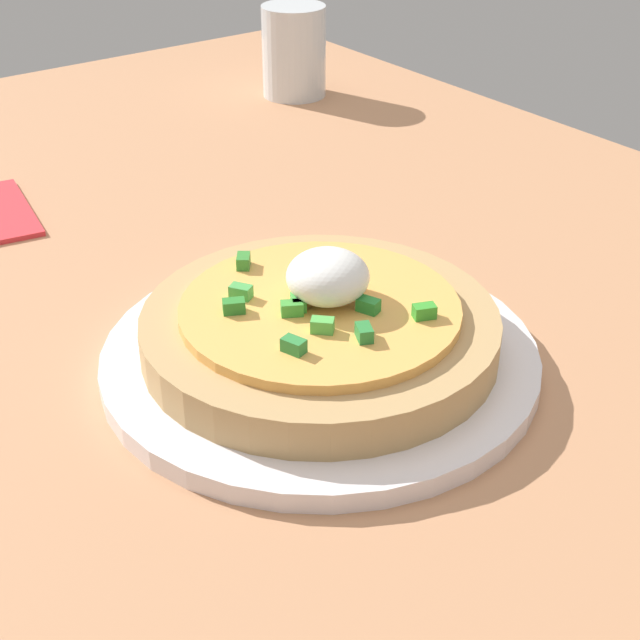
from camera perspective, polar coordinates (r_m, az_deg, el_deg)
The scene contains 4 objects.
dining_table at distance 66.71cm, azimuth 1.50°, elevation 1.05°, with size 124.29×76.35×2.20cm, color tan.
plate at distance 57.62cm, azimuth 0.00°, elevation -2.23°, with size 26.32×26.32×1.25cm, color white.
pizza at distance 56.45cm, azimuth 0.02°, elevation -0.32°, with size 21.31×21.31×6.18cm.
cup_near at distance 104.69cm, azimuth -1.57°, elevation 15.50°, with size 6.76×6.76×9.42cm.
Camera 1 is at (45.25, -35.88, 34.49)cm, focal length 53.45 mm.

